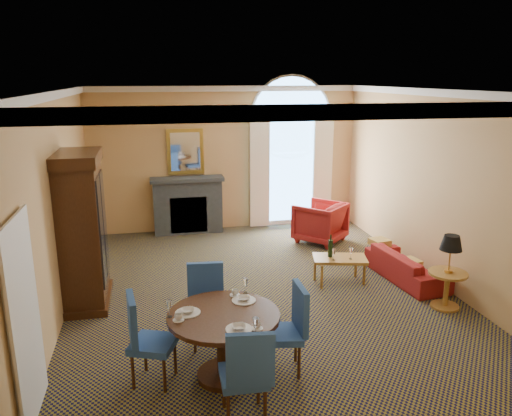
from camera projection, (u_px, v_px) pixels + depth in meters
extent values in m
plane|color=black|center=(262.00, 293.00, 8.06)|extent=(7.50, 7.50, 0.00)
cube|color=tan|center=(226.00, 159.00, 11.20)|extent=(6.00, 0.04, 3.20)
cube|color=tan|center=(56.00, 208.00, 7.04)|extent=(0.04, 7.50, 3.20)
cube|color=tan|center=(439.00, 188.00, 8.26)|extent=(0.04, 7.50, 3.20)
cube|color=silver|center=(263.00, 90.00, 7.24)|extent=(6.00, 7.50, 0.04)
cube|color=silver|center=(263.00, 95.00, 7.26)|extent=(6.00, 7.50, 0.12)
cube|color=silver|center=(25.00, 324.00, 4.93)|extent=(0.08, 0.90, 2.06)
cube|color=#393F43|center=(188.00, 206.00, 11.08)|extent=(1.50, 0.40, 1.20)
cube|color=#393F43|center=(187.00, 178.00, 10.89)|extent=(1.60, 0.46, 0.08)
cube|color=gold|center=(185.00, 152.00, 10.93)|extent=(0.80, 0.04, 1.00)
cube|color=white|center=(185.00, 152.00, 10.92)|extent=(0.64, 0.02, 0.84)
cube|color=silver|center=(290.00, 172.00, 11.57)|extent=(1.90, 0.04, 2.50)
cube|color=#93C7F6|center=(290.00, 172.00, 11.56)|extent=(1.70, 0.02, 2.30)
cylinder|color=silver|center=(291.00, 117.00, 11.25)|extent=(1.90, 0.04, 1.90)
cube|color=silver|center=(260.00, 174.00, 11.30)|extent=(0.45, 0.06, 2.45)
cube|color=silver|center=(323.00, 172.00, 11.61)|extent=(0.45, 0.06, 2.45)
cube|color=silver|center=(293.00, 111.00, 11.10)|extent=(2.00, 0.08, 0.30)
cube|color=black|center=(82.00, 236.00, 7.48)|extent=(0.60, 1.08, 2.17)
cube|color=black|center=(75.00, 158.00, 7.18)|extent=(0.67, 1.19, 0.17)
cube|color=black|center=(88.00, 299.00, 7.74)|extent=(0.67, 1.19, 0.11)
cylinder|color=black|center=(224.00, 316.00, 5.62)|extent=(1.28, 1.28, 0.05)
cylinder|color=black|center=(224.00, 348.00, 5.72)|extent=(0.17, 0.17, 0.75)
cylinder|color=black|center=(225.00, 374.00, 5.81)|extent=(0.64, 0.64, 0.06)
cylinder|color=silver|center=(244.00, 300.00, 5.94)|extent=(0.29, 0.29, 0.01)
imported|color=silver|center=(244.00, 298.00, 5.94)|extent=(0.15, 0.15, 0.04)
imported|color=silver|center=(235.00, 292.00, 6.08)|extent=(0.09, 0.09, 0.07)
cylinder|color=silver|center=(188.00, 313.00, 5.63)|extent=(0.29, 0.29, 0.01)
imported|color=silver|center=(188.00, 311.00, 5.63)|extent=(0.15, 0.15, 0.04)
imported|color=silver|center=(178.00, 317.00, 5.45)|extent=(0.09, 0.09, 0.07)
cylinder|color=silver|center=(239.00, 329.00, 5.26)|extent=(0.29, 0.29, 0.01)
imported|color=silver|center=(239.00, 327.00, 5.26)|extent=(0.15, 0.15, 0.04)
imported|color=silver|center=(257.00, 325.00, 5.27)|extent=(0.09, 0.09, 0.07)
cube|color=#234889|center=(210.00, 311.00, 6.41)|extent=(0.54, 0.54, 0.08)
cube|color=#234889|center=(205.00, 283.00, 6.53)|extent=(0.48, 0.12, 0.56)
cylinder|color=black|center=(224.00, 322.00, 6.66)|extent=(0.04, 0.04, 0.43)
cylinder|color=black|center=(197.00, 323.00, 6.65)|extent=(0.04, 0.04, 0.43)
cylinder|color=black|center=(224.00, 336.00, 6.31)|extent=(0.04, 0.04, 0.43)
cylinder|color=black|center=(195.00, 337.00, 6.29)|extent=(0.04, 0.04, 0.43)
cube|color=#234889|center=(244.00, 376.00, 5.02)|extent=(0.48, 0.48, 0.08)
cube|color=#234889|center=(250.00, 360.00, 4.75)|extent=(0.48, 0.13, 0.56)
cylinder|color=black|center=(228.00, 412.00, 4.88)|extent=(0.04, 0.04, 0.43)
cylinder|color=black|center=(265.00, 408.00, 4.95)|extent=(0.04, 0.04, 0.43)
cylinder|color=black|center=(224.00, 389.00, 5.23)|extent=(0.04, 0.04, 0.43)
cylinder|color=black|center=(258.00, 386.00, 5.30)|extent=(0.04, 0.04, 0.43)
cube|color=#234889|center=(282.00, 334.00, 5.84)|extent=(0.55, 0.55, 0.08)
cube|color=#234889|center=(300.00, 309.00, 5.81)|extent=(0.07, 0.47, 0.56)
cylinder|color=black|center=(299.00, 362.00, 5.73)|extent=(0.04, 0.04, 0.43)
cylinder|color=black|center=(296.00, 345.00, 6.09)|extent=(0.04, 0.04, 0.43)
cylinder|color=black|center=(267.00, 363.00, 5.72)|extent=(0.04, 0.04, 0.43)
cylinder|color=black|center=(266.00, 346.00, 6.08)|extent=(0.04, 0.04, 0.43)
cube|color=#234889|center=(153.00, 344.00, 5.63)|extent=(0.61, 0.61, 0.08)
cube|color=#234889|center=(132.00, 320.00, 5.53)|extent=(0.13, 0.48, 0.56)
cylinder|color=black|center=(145.00, 354.00, 5.90)|extent=(0.04, 0.04, 0.43)
cylinder|color=black|center=(133.00, 372.00, 5.55)|extent=(0.04, 0.04, 0.43)
cylinder|color=black|center=(175.00, 357.00, 5.84)|extent=(0.04, 0.04, 0.43)
cylinder|color=black|center=(165.00, 375.00, 5.49)|extent=(0.04, 0.04, 0.43)
imported|color=maroon|center=(406.00, 266.00, 8.56)|extent=(0.84, 1.74, 0.49)
imported|color=maroon|center=(320.00, 222.00, 10.50)|extent=(1.30, 1.30, 0.85)
cube|color=#A57331|center=(340.00, 259.00, 8.39)|extent=(0.98, 0.69, 0.05)
cylinder|color=#A57331|center=(322.00, 277.00, 8.21)|extent=(0.04, 0.04, 0.39)
cylinder|color=#A57331|center=(364.00, 274.00, 8.36)|extent=(0.04, 0.04, 0.39)
cylinder|color=#A57331|center=(315.00, 269.00, 8.54)|extent=(0.04, 0.04, 0.39)
cylinder|color=#A57331|center=(356.00, 266.00, 8.69)|extent=(0.04, 0.04, 0.39)
cylinder|color=#A57331|center=(448.00, 273.00, 7.44)|extent=(0.57, 0.57, 0.04)
cylinder|color=#A57331|center=(446.00, 291.00, 7.51)|extent=(0.08, 0.08, 0.53)
cylinder|color=#A57331|center=(445.00, 306.00, 7.57)|extent=(0.42, 0.42, 0.04)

